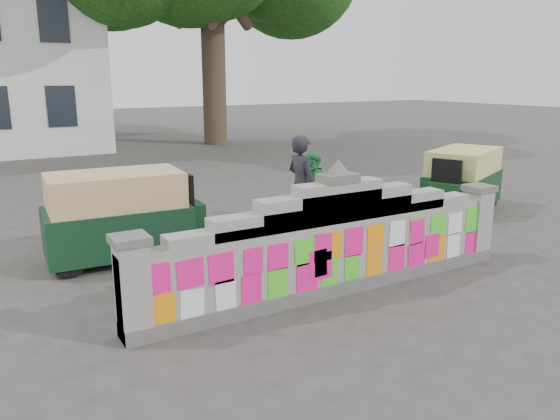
{
  "coord_description": "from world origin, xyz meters",
  "views": [
    {
      "loc": [
        -4.6,
        -6.21,
        3.15
      ],
      "look_at": [
        -0.38,
        1.0,
        1.1
      ],
      "focal_mm": 35.0,
      "sensor_mm": 36.0,
      "label": 1
    }
  ],
  "objects_px": {
    "cyclist_bike": "(301,218)",
    "rickshaw_right": "(462,179)",
    "rickshaw_left": "(121,215)",
    "cyclist_rider": "(301,198)",
    "pedestrian": "(315,186)"
  },
  "relations": [
    {
      "from": "cyclist_bike",
      "to": "rickshaw_right",
      "type": "relative_size",
      "value": 0.76
    },
    {
      "from": "rickshaw_left",
      "to": "rickshaw_right",
      "type": "distance_m",
      "value": 7.97
    },
    {
      "from": "cyclist_rider",
      "to": "rickshaw_left",
      "type": "xyz_separation_m",
      "value": [
        -3.13,
        0.91,
        -0.12
      ]
    },
    {
      "from": "cyclist_rider",
      "to": "rickshaw_right",
      "type": "height_order",
      "value": "cyclist_rider"
    },
    {
      "from": "rickshaw_left",
      "to": "rickshaw_right",
      "type": "height_order",
      "value": "rickshaw_left"
    },
    {
      "from": "pedestrian",
      "to": "rickshaw_left",
      "type": "distance_m",
      "value": 4.45
    },
    {
      "from": "cyclist_rider",
      "to": "rickshaw_left",
      "type": "distance_m",
      "value": 3.27
    },
    {
      "from": "cyclist_bike",
      "to": "rickshaw_right",
      "type": "height_order",
      "value": "rickshaw_right"
    },
    {
      "from": "pedestrian",
      "to": "cyclist_rider",
      "type": "bearing_deg",
      "value": -77.34
    },
    {
      "from": "cyclist_rider",
      "to": "pedestrian",
      "type": "height_order",
      "value": "cyclist_rider"
    },
    {
      "from": "cyclist_rider",
      "to": "rickshaw_left",
      "type": "bearing_deg",
      "value": 65.97
    },
    {
      "from": "cyclist_rider",
      "to": "pedestrian",
      "type": "relative_size",
      "value": 1.2
    },
    {
      "from": "rickshaw_left",
      "to": "cyclist_bike",
      "type": "bearing_deg",
      "value": -13.04
    },
    {
      "from": "pedestrian",
      "to": "rickshaw_right",
      "type": "distance_m",
      "value": 3.68
    },
    {
      "from": "cyclist_rider",
      "to": "rickshaw_left",
      "type": "relative_size",
      "value": 0.65
    }
  ]
}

